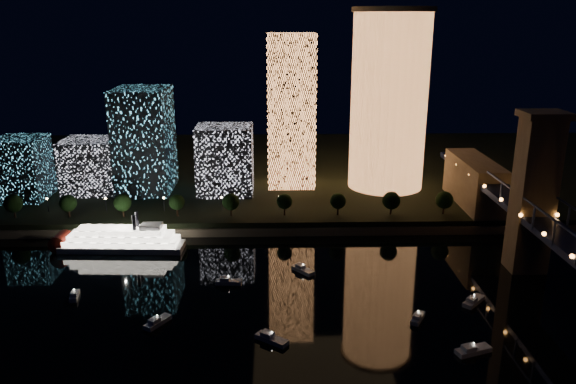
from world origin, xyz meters
name	(u,v)px	position (x,y,z in m)	size (l,w,h in m)	color
ground	(336,365)	(0.00, 0.00, 0.00)	(520.00, 520.00, 0.00)	black
far_bank	(302,171)	(0.00, 160.00, 2.50)	(420.00, 160.00, 5.00)	black
seawall	(312,229)	(0.00, 82.00, 1.50)	(420.00, 6.00, 3.00)	#6B5E4C
tower_cylindrical	(389,100)	(34.83, 125.56, 42.66)	(34.00, 34.00, 75.06)	#F2914D
tower_rectangular	(291,111)	(-6.30, 130.02, 37.39)	(20.36, 20.36, 64.77)	#F2914D
midrise_blocks	(135,153)	(-72.00, 119.74, 21.81)	(101.84, 34.57, 43.34)	white
riverboat	(116,240)	(-67.88, 68.80, 3.46)	(45.19, 11.55, 13.49)	silver
motorboats	(308,343)	(-5.88, 8.27, 0.81)	(117.47, 85.01, 2.78)	silver
esplanade_trees	(229,202)	(-30.55, 88.00, 10.47)	(166.74, 6.81, 8.90)	black
street_lamps	(222,201)	(-34.00, 94.00, 9.02)	(132.70, 0.70, 5.65)	black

